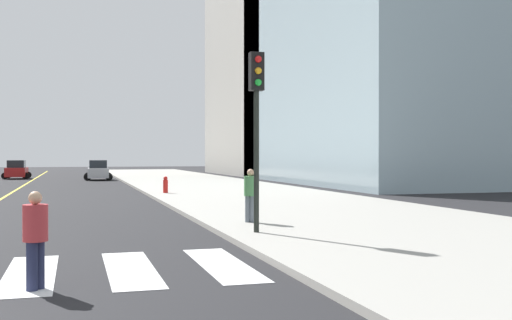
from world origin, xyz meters
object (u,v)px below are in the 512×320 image
Objects in this scene: car_silver_second at (98,171)px; pedestrian_waiting_east at (251,193)px; pedestrian_crossing at (35,236)px; traffic_light_near_corner at (257,106)px; car_red_third at (17,170)px; fire_hydrant at (166,185)px.

car_silver_second is 37.63m from pedestrian_waiting_east.
pedestrian_waiting_east reaches higher than pedestrian_crossing.
traffic_light_near_corner is at bearing 95.40° from car_silver_second.
car_silver_second reaches higher than car_red_third.
fire_hydrant is (5.28, 22.53, -0.30)m from pedestrian_crossing.
traffic_light_near_corner is at bearing -76.91° from car_red_third.
pedestrian_waiting_east is (0.51, 2.38, -2.43)m from traffic_light_near_corner.
car_red_third is 0.81× the size of traffic_light_near_corner.
fire_hydrant is at bearing 130.44° from pedestrian_waiting_east.
traffic_light_near_corner reaches higher than pedestrian_crossing.
car_red_third is 4.30× the size of fire_hydrant.
fire_hydrant is (9.73, -27.19, -0.21)m from car_red_third.
traffic_light_near_corner is at bearing -90.29° from fire_hydrant.
traffic_light_near_corner is at bearing -63.34° from pedestrian_waiting_east.
pedestrian_crossing is 1.79× the size of fire_hydrant.
pedestrian_waiting_east is at bearing -1.70° from pedestrian_crossing.
car_silver_second is 1.02× the size of car_red_third.
traffic_light_near_corner is (9.65, -44.71, 2.67)m from car_red_third.
car_silver_second is at bearing -86.25° from traffic_light_near_corner.
traffic_light_near_corner is 2.96× the size of pedestrian_crossing.
pedestrian_crossing is at bearing 43.98° from traffic_light_near_corner.
pedestrian_crossing is at bearing -88.84° from pedestrian_waiting_east.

